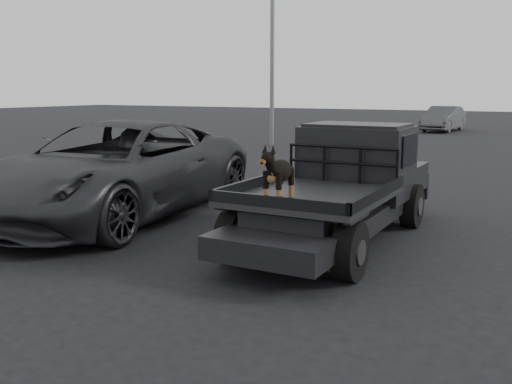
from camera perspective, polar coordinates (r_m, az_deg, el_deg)
The scene contains 7 objects.
ground at distance 7.51m, azimuth 0.28°, elevation -8.12°, with size 120.00×120.00×0.00m, color black.
flatbed_ute at distance 9.03m, azimuth 8.00°, elevation -2.04°, with size 2.00×5.40×0.92m, color black, non-canonical shape.
ute_cab at distance 9.78m, azimuth 10.10°, elevation 4.18°, with size 1.72×1.30×0.88m, color black, non-canonical shape.
headache_rack at distance 9.09m, azimuth 8.56°, elevation 2.73°, with size 1.80×0.08×0.55m, color black, non-canonical shape.
dog at distance 7.19m, azimuth 2.29°, elevation 1.63°, with size 0.32×0.60×0.74m, color black, non-canonical shape.
parked_suv at distance 10.99m, azimuth -13.90°, elevation 2.23°, with size 2.96×6.41×1.78m, color #29292D.
distant_car_a at distance 34.27m, azimuth 18.21°, elevation 6.97°, with size 1.49×4.29×1.41m, color #454449.
Camera 1 is at (3.37, -6.28, 2.37)m, focal length 40.00 mm.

